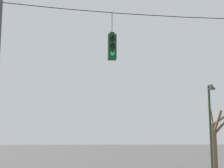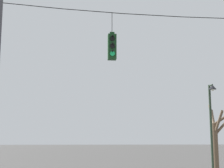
% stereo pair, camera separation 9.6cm
% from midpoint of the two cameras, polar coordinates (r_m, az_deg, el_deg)
% --- Properties ---
extents(span_wire, '(17.62, 0.03, 0.38)m').
position_cam_midpoint_polar(span_wire, '(15.59, 15.78, 10.90)').
color(span_wire, black).
extents(traffic_light_near_right_pole, '(0.34, 0.46, 2.00)m').
position_cam_midpoint_polar(traffic_light_near_right_pole, '(14.15, -0.19, 6.24)').
color(traffic_light_near_right_pole, '#143819').
extents(street_lamp, '(0.39, 0.68, 4.67)m').
position_cam_midpoint_polar(street_lamp, '(18.26, 15.98, -4.73)').
color(street_lamp, '#233323').
rests_on(street_lamp, ground_plane).
extents(bare_tree, '(2.28, 2.54, 4.42)m').
position_cam_midpoint_polar(bare_tree, '(23.43, 16.89, -7.91)').
color(bare_tree, brown).
rests_on(bare_tree, ground_plane).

